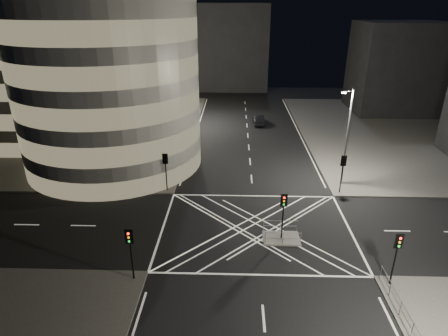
{
  "coord_description": "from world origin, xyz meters",
  "views": [
    {
      "loc": [
        -1.9,
        -27.38,
        17.61
      ],
      "look_at": [
        -2.92,
        6.06,
        3.0
      ],
      "focal_mm": 30.0,
      "sensor_mm": 36.0,
      "label": 1
    }
  ],
  "objects_px": {
    "traffic_signal_fr": "(343,167)",
    "street_lamp_right_far": "(347,135)",
    "traffic_signal_fl": "(166,165)",
    "traffic_signal_nl": "(130,245)",
    "traffic_signal_nr": "(397,250)",
    "traffic_signal_island": "(283,208)",
    "street_lamp_left_near": "(167,125)",
    "central_island": "(281,238)",
    "sedan": "(258,120)",
    "street_lamp_left_far": "(187,90)"
  },
  "relations": [
    {
      "from": "traffic_signal_fr",
      "to": "street_lamp_right_far",
      "type": "bearing_deg",
      "value": 73.89
    },
    {
      "from": "traffic_signal_fl",
      "to": "traffic_signal_fr",
      "type": "distance_m",
      "value": 17.6
    },
    {
      "from": "traffic_signal_nl",
      "to": "traffic_signal_nr",
      "type": "relative_size",
      "value": 1.0
    },
    {
      "from": "traffic_signal_fr",
      "to": "street_lamp_right_far",
      "type": "distance_m",
      "value": 3.48
    },
    {
      "from": "street_lamp_right_far",
      "to": "traffic_signal_nl",
      "type": "bearing_deg",
      "value": -139.09
    },
    {
      "from": "traffic_signal_island",
      "to": "street_lamp_left_near",
      "type": "height_order",
      "value": "street_lamp_left_near"
    },
    {
      "from": "traffic_signal_nr",
      "to": "street_lamp_left_near",
      "type": "relative_size",
      "value": 0.4
    },
    {
      "from": "street_lamp_left_near",
      "to": "street_lamp_right_far",
      "type": "distance_m",
      "value": 19.11
    },
    {
      "from": "traffic_signal_island",
      "to": "street_lamp_left_near",
      "type": "xyz_separation_m",
      "value": [
        -11.44,
        13.5,
        2.63
      ]
    },
    {
      "from": "central_island",
      "to": "traffic_signal_fl",
      "type": "bearing_deg",
      "value": 142.46
    },
    {
      "from": "traffic_signal_nl",
      "to": "traffic_signal_fr",
      "type": "xyz_separation_m",
      "value": [
        17.6,
        13.6,
        0.0
      ]
    },
    {
      "from": "sedan",
      "to": "central_island",
      "type": "bearing_deg",
      "value": 87.33
    },
    {
      "from": "central_island",
      "to": "traffic_signal_nl",
      "type": "relative_size",
      "value": 0.75
    },
    {
      "from": "traffic_signal_nr",
      "to": "traffic_signal_island",
      "type": "xyz_separation_m",
      "value": [
        -6.8,
        5.3,
        0.0
      ]
    },
    {
      "from": "traffic_signal_nl",
      "to": "traffic_signal_fl",
      "type": "bearing_deg",
      "value": 90.0
    },
    {
      "from": "traffic_signal_fr",
      "to": "street_lamp_left_near",
      "type": "xyz_separation_m",
      "value": [
        -18.24,
        5.2,
        2.63
      ]
    },
    {
      "from": "traffic_signal_island",
      "to": "street_lamp_right_far",
      "type": "relative_size",
      "value": 0.4
    },
    {
      "from": "central_island",
      "to": "street_lamp_left_near",
      "type": "height_order",
      "value": "street_lamp_left_near"
    },
    {
      "from": "traffic_signal_nl",
      "to": "street_lamp_right_far",
      "type": "xyz_separation_m",
      "value": [
        18.24,
        15.8,
        2.63
      ]
    },
    {
      "from": "traffic_signal_nl",
      "to": "sedan",
      "type": "relative_size",
      "value": 0.9
    },
    {
      "from": "traffic_signal_fr",
      "to": "traffic_signal_nl",
      "type": "bearing_deg",
      "value": -142.31
    },
    {
      "from": "traffic_signal_fl",
      "to": "street_lamp_left_far",
      "type": "xyz_separation_m",
      "value": [
        -0.64,
        23.2,
        2.63
      ]
    },
    {
      "from": "traffic_signal_nl",
      "to": "traffic_signal_nr",
      "type": "xyz_separation_m",
      "value": [
        17.6,
        0.0,
        0.0
      ]
    },
    {
      "from": "traffic_signal_fr",
      "to": "street_lamp_left_far",
      "type": "relative_size",
      "value": 0.4
    },
    {
      "from": "traffic_signal_island",
      "to": "sedan",
      "type": "height_order",
      "value": "traffic_signal_island"
    },
    {
      "from": "traffic_signal_fl",
      "to": "street_lamp_left_near",
      "type": "xyz_separation_m",
      "value": [
        -0.64,
        5.2,
        2.63
      ]
    },
    {
      "from": "traffic_signal_fl",
      "to": "traffic_signal_island",
      "type": "height_order",
      "value": "same"
    },
    {
      "from": "traffic_signal_fl",
      "to": "sedan",
      "type": "distance_m",
      "value": 26.26
    },
    {
      "from": "central_island",
      "to": "street_lamp_left_far",
      "type": "xyz_separation_m",
      "value": [
        -11.44,
        31.5,
        5.47
      ]
    },
    {
      "from": "traffic_signal_nl",
      "to": "traffic_signal_fr",
      "type": "distance_m",
      "value": 22.24
    },
    {
      "from": "traffic_signal_fr",
      "to": "traffic_signal_island",
      "type": "height_order",
      "value": "same"
    },
    {
      "from": "street_lamp_left_near",
      "to": "traffic_signal_nr",
      "type": "bearing_deg",
      "value": -45.87
    },
    {
      "from": "traffic_signal_fr",
      "to": "sedan",
      "type": "xyz_separation_m",
      "value": [
        -6.99,
        23.92,
        -2.18
      ]
    },
    {
      "from": "central_island",
      "to": "street_lamp_left_far",
      "type": "relative_size",
      "value": 0.3
    },
    {
      "from": "street_lamp_right_far",
      "to": "sedan",
      "type": "bearing_deg",
      "value": 109.34
    },
    {
      "from": "central_island",
      "to": "traffic_signal_nr",
      "type": "bearing_deg",
      "value": -37.93
    },
    {
      "from": "traffic_signal_nr",
      "to": "traffic_signal_island",
      "type": "height_order",
      "value": "same"
    },
    {
      "from": "street_lamp_left_far",
      "to": "traffic_signal_nr",
      "type": "bearing_deg",
      "value": -63.64
    },
    {
      "from": "traffic_signal_island",
      "to": "traffic_signal_nr",
      "type": "bearing_deg",
      "value": -37.93
    },
    {
      "from": "central_island",
      "to": "traffic_signal_island",
      "type": "relative_size",
      "value": 0.75
    },
    {
      "from": "traffic_signal_island",
      "to": "street_lamp_left_far",
      "type": "height_order",
      "value": "street_lamp_left_far"
    },
    {
      "from": "central_island",
      "to": "street_lamp_right_far",
      "type": "distance_m",
      "value": 13.98
    },
    {
      "from": "central_island",
      "to": "traffic_signal_fr",
      "type": "distance_m",
      "value": 11.1
    },
    {
      "from": "central_island",
      "to": "street_lamp_left_near",
      "type": "bearing_deg",
      "value": 130.27
    },
    {
      "from": "traffic_signal_nl",
      "to": "street_lamp_left_far",
      "type": "distance_m",
      "value": 36.9
    },
    {
      "from": "traffic_signal_nl",
      "to": "street_lamp_right_far",
      "type": "relative_size",
      "value": 0.4
    },
    {
      "from": "traffic_signal_fl",
      "to": "traffic_signal_fr",
      "type": "bearing_deg",
      "value": 0.0
    },
    {
      "from": "traffic_signal_fl",
      "to": "traffic_signal_nr",
      "type": "xyz_separation_m",
      "value": [
        17.6,
        -13.6,
        0.0
      ]
    },
    {
      "from": "traffic_signal_nl",
      "to": "street_lamp_left_near",
      "type": "xyz_separation_m",
      "value": [
        -0.64,
        18.8,
        2.63
      ]
    },
    {
      "from": "traffic_signal_nr",
      "to": "street_lamp_left_far",
      "type": "height_order",
      "value": "street_lamp_left_far"
    }
  ]
}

